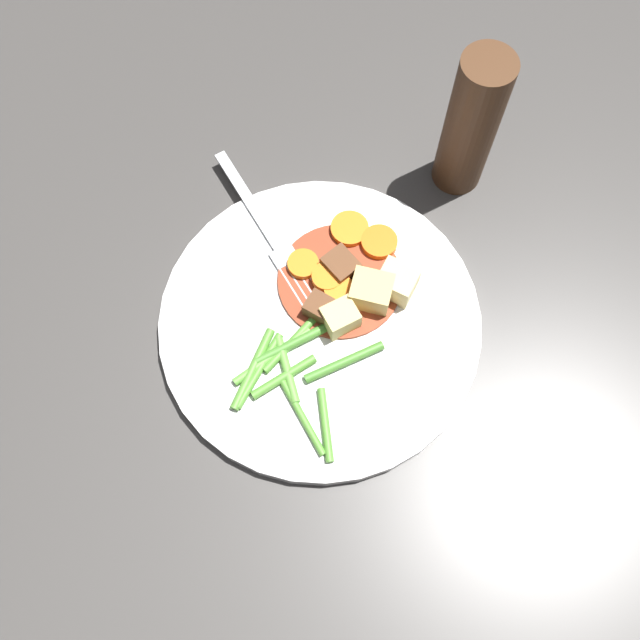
% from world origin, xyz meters
% --- Properties ---
extents(ground_plane, '(3.00, 3.00, 0.00)m').
position_xyz_m(ground_plane, '(0.00, 0.00, 0.00)').
color(ground_plane, '#423F3D').
extents(dinner_plate, '(0.28, 0.28, 0.01)m').
position_xyz_m(dinner_plate, '(0.00, 0.00, 0.01)').
color(dinner_plate, white).
rests_on(dinner_plate, ground_plane).
extents(stew_sauce, '(0.11, 0.11, 0.00)m').
position_xyz_m(stew_sauce, '(0.04, -0.01, 0.01)').
color(stew_sauce, '#93381E').
rests_on(stew_sauce, dinner_plate).
extents(carrot_slice_0, '(0.04, 0.04, 0.01)m').
position_xyz_m(carrot_slice_0, '(0.08, -0.04, 0.02)').
color(carrot_slice_0, orange).
rests_on(carrot_slice_0, dinner_plate).
extents(carrot_slice_1, '(0.03, 0.03, 0.01)m').
position_xyz_m(carrot_slice_1, '(0.04, 0.00, 0.02)').
color(carrot_slice_1, orange).
rests_on(carrot_slice_1, dinner_plate).
extents(carrot_slice_2, '(0.04, 0.04, 0.01)m').
position_xyz_m(carrot_slice_2, '(0.09, -0.01, 0.02)').
color(carrot_slice_2, orange).
rests_on(carrot_slice_2, dinner_plate).
extents(carrot_slice_3, '(0.03, 0.03, 0.01)m').
position_xyz_m(carrot_slice_3, '(0.03, -0.01, 0.02)').
color(carrot_slice_3, orange).
rests_on(carrot_slice_3, dinner_plate).
extents(carrot_slice_4, '(0.03, 0.03, 0.01)m').
position_xyz_m(carrot_slice_4, '(0.05, 0.02, 0.02)').
color(carrot_slice_4, orange).
rests_on(carrot_slice_4, dinner_plate).
extents(potato_chunk_0, '(0.04, 0.04, 0.03)m').
position_xyz_m(potato_chunk_0, '(0.04, -0.06, 0.03)').
color(potato_chunk_0, '#EAD68C').
rests_on(potato_chunk_0, dinner_plate).
extents(potato_chunk_1, '(0.04, 0.04, 0.02)m').
position_xyz_m(potato_chunk_1, '(-0.00, -0.02, 0.02)').
color(potato_chunk_1, '#E5CC7A').
rests_on(potato_chunk_1, dinner_plate).
extents(potato_chunk_2, '(0.03, 0.04, 0.03)m').
position_xyz_m(potato_chunk_2, '(0.03, -0.04, 0.03)').
color(potato_chunk_2, '#DBBC6B').
rests_on(potato_chunk_2, dinner_plate).
extents(meat_chunk_0, '(0.03, 0.03, 0.02)m').
position_xyz_m(meat_chunk_0, '(0.01, 0.00, 0.02)').
color(meat_chunk_0, brown).
rests_on(meat_chunk_0, dinner_plate).
extents(meat_chunk_1, '(0.04, 0.04, 0.02)m').
position_xyz_m(meat_chunk_1, '(0.05, -0.01, 0.02)').
color(meat_chunk_1, brown).
rests_on(meat_chunk_1, dinner_plate).
extents(green_bean_0, '(0.07, 0.02, 0.01)m').
position_xyz_m(green_bean_0, '(-0.05, 0.05, 0.02)').
color(green_bean_0, '#599E38').
rests_on(green_bean_0, dinner_plate).
extents(green_bean_1, '(0.06, 0.05, 0.01)m').
position_xyz_m(green_bean_1, '(-0.09, 0.00, 0.02)').
color(green_bean_1, '#599E38').
rests_on(green_bean_1, dinner_plate).
extents(green_bean_2, '(0.05, 0.06, 0.01)m').
position_xyz_m(green_bean_2, '(-0.04, -0.03, 0.02)').
color(green_bean_2, '#4C8E33').
rests_on(green_bean_2, dinner_plate).
extents(green_bean_3, '(0.07, 0.05, 0.01)m').
position_xyz_m(green_bean_3, '(-0.02, 0.02, 0.02)').
color(green_bean_3, '#599E38').
rests_on(green_bean_3, dinner_plate).
extents(green_bean_4, '(0.06, 0.06, 0.01)m').
position_xyz_m(green_bean_4, '(-0.04, 0.03, 0.02)').
color(green_bean_4, '#66AD42').
rests_on(green_bean_4, dinner_plate).
extents(green_bean_5, '(0.05, 0.05, 0.01)m').
position_xyz_m(green_bean_5, '(-0.06, 0.02, 0.02)').
color(green_bean_5, '#599E38').
rests_on(green_bean_5, dinner_plate).
extents(green_bean_6, '(0.05, 0.07, 0.01)m').
position_xyz_m(green_bean_6, '(-0.02, 0.02, 0.02)').
color(green_bean_6, '#4C8E33').
rests_on(green_bean_6, dinner_plate).
extents(green_bean_7, '(0.06, 0.02, 0.01)m').
position_xyz_m(green_bean_7, '(-0.09, -0.02, 0.02)').
color(green_bean_7, '#599E38').
rests_on(green_bean_7, dinner_plate).
extents(green_bean_8, '(0.07, 0.03, 0.01)m').
position_xyz_m(green_bean_8, '(-0.05, 0.04, 0.02)').
color(green_bean_8, '#599E38').
rests_on(green_bean_8, dinner_plate).
extents(green_bean_9, '(0.06, 0.03, 0.01)m').
position_xyz_m(green_bean_9, '(-0.05, 0.02, 0.02)').
color(green_bean_9, '#66AD42').
rests_on(green_bean_9, dinner_plate).
extents(fork, '(0.14, 0.12, 0.00)m').
position_xyz_m(fork, '(0.08, 0.06, 0.01)').
color(fork, silver).
rests_on(fork, dinner_plate).
extents(pepper_mill, '(0.05, 0.05, 0.15)m').
position_xyz_m(pepper_mill, '(0.17, -0.10, 0.08)').
color(pepper_mill, '#4C2D19').
rests_on(pepper_mill, ground_plane).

